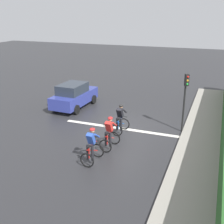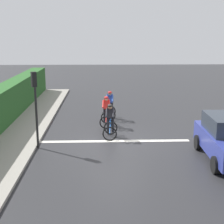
# 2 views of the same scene
# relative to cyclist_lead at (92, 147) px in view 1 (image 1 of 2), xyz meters

# --- Properties ---
(ground_plane) EXTENTS (80.00, 80.00, 0.00)m
(ground_plane) POSITION_rel_cyclist_lead_xyz_m (0.12, -4.36, -0.80)
(ground_plane) COLOR #28282B
(sidewalk_kerb) EXTENTS (2.80, 25.05, 0.12)m
(sidewalk_kerb) POSITION_rel_cyclist_lead_xyz_m (-4.76, -2.36, -0.74)
(sidewalk_kerb) COLOR gray
(sidewalk_kerb) RESTS_ON ground
(road_marking_stop_line) EXTENTS (7.00, 0.30, 0.01)m
(road_marking_stop_line) POSITION_rel_cyclist_lead_xyz_m (0.12, -4.24, -0.79)
(road_marking_stop_line) COLOR silver
(road_marking_stop_line) RESTS_ON ground
(cyclist_lead) EXTENTS (0.74, 1.11, 1.66)m
(cyclist_lead) POSITION_rel_cyclist_lead_xyz_m (0.00, 0.00, 0.00)
(cyclist_lead) COLOR black
(cyclist_lead) RESTS_ON ground
(cyclist_second) EXTENTS (0.75, 1.12, 1.66)m
(cyclist_second) POSITION_rel_cyclist_lead_xyz_m (-0.23, -1.59, 0.00)
(cyclist_second) COLOR black
(cyclist_second) RESTS_ON ground
(cyclist_mid) EXTENTS (0.76, 1.13, 1.66)m
(cyclist_mid) POSITION_rel_cyclist_lead_xyz_m (-0.08, -3.62, 0.00)
(cyclist_mid) COLOR black
(cyclist_mid) RESTS_ON ground
(car_navy) EXTENTS (2.00, 4.16, 1.76)m
(car_navy) POSITION_rel_cyclist_lead_xyz_m (4.46, -6.72, 0.08)
(car_navy) COLOR navy
(car_navy) RESTS_ON ground
(traffic_light_near_crossing) EXTENTS (0.27, 0.29, 3.34)m
(traffic_light_near_crossing) POSITION_rel_cyclist_lead_xyz_m (-3.33, -5.01, 1.43)
(traffic_light_near_crossing) COLOR black
(traffic_light_near_crossing) RESTS_ON ground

